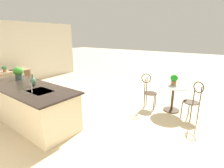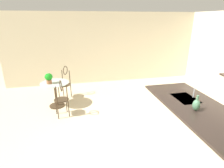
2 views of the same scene
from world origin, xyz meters
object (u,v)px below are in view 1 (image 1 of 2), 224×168
object	(u,v)px
chair_by_island	(193,99)
potted_plant_on_table	(174,79)
chair_near_window	(149,89)
keyboard	(15,69)
potted_plant_counter_far	(18,72)
writing_desk	(14,76)
potted_plant_on_desk	(4,69)
vase_on_counter	(33,81)
bistro_table	(173,96)

from	to	relation	value
chair_by_island	potted_plant_on_table	world-z (taller)	chair_by_island
chair_near_window	potted_plant_on_table	distance (m)	0.77
keyboard	potted_plant_on_table	distance (m)	6.17
keyboard	potted_plant_counter_far	xyz separation A→B (m)	(-2.52, 1.00, 0.37)
keyboard	writing_desk	bearing A→B (deg)	101.31
potted_plant_on_desk	vase_on_counter	world-z (taller)	vase_on_counter
potted_plant_counter_far	keyboard	bearing A→B (deg)	-21.71
keyboard	potted_plant_on_desk	bearing A→B (deg)	107.28
bistro_table	vase_on_counter	size ratio (longest dim) A/B	2.78
chair_by_island	potted_plant_on_desk	xyz separation A→B (m)	(6.44, 1.75, 0.30)
potted_plant_on_table	vase_on_counter	size ratio (longest dim) A/B	1.03
bistro_table	potted_plant_counter_far	world-z (taller)	potted_plant_counter_far
chair_near_window	potted_plant_on_desk	distance (m)	5.51
chair_by_island	potted_plant_counter_far	world-z (taller)	potted_plant_counter_far
writing_desk	potted_plant_on_table	bearing A→B (deg)	-163.21
bistro_table	potted_plant_counter_far	xyz separation A→B (m)	(3.47, 2.56, 0.68)
keyboard	potted_plant_on_desk	world-z (taller)	potted_plant_on_desk
potted_plant_on_table	potted_plant_on_desk	size ratio (longest dim) A/B	1.24
chair_near_window	writing_desk	bearing A→B (deg)	15.21
bistro_table	potted_plant_counter_far	distance (m)	4.36
chair_by_island	bistro_table	bearing A→B (deg)	-23.51
chair_by_island	vase_on_counter	size ratio (longest dim) A/B	3.62
keyboard	vase_on_counter	world-z (taller)	vase_on_counter
chair_near_window	vase_on_counter	bearing A→B (deg)	51.73
potted_plant_counter_far	vase_on_counter	bearing A→B (deg)	174.68
potted_plant_on_table	vase_on_counter	bearing A→B (deg)	47.75
bistro_table	vase_on_counter	distance (m)	3.73
potted_plant_on_desk	potted_plant_counter_far	bearing A→B (deg)	166.91
keyboard	potted_plant_counter_far	size ratio (longest dim) A/B	1.25
chair_by_island	vase_on_counter	xyz separation A→B (m)	(3.16, 2.39, 0.46)
vase_on_counter	keyboard	bearing A→B (deg)	-17.63
chair_near_window	potted_plant_on_desk	size ratio (longest dim) A/B	4.37
chair_near_window	vase_on_counter	size ratio (longest dim) A/B	3.62
bistro_table	chair_near_window	xyz separation A→B (m)	(0.65, 0.21, 0.13)
potted_plant_on_desk	bistro_table	bearing A→B (deg)	-161.08
potted_plant_on_desk	keyboard	bearing A→B (deg)	-72.72
chair_near_window	writing_desk	xyz separation A→B (m)	(5.32, 1.45, -0.06)
chair_by_island	potted_plant_on_desk	world-z (taller)	chair_by_island
bistro_table	chair_by_island	bearing A→B (deg)	156.49
potted_plant_counter_far	potted_plant_on_desk	bearing A→B (deg)	-13.09
writing_desk	keyboard	xyz separation A→B (m)	(0.02, -0.10, 0.25)
chair_by_island	potted_plant_on_table	size ratio (longest dim) A/B	3.53
potted_plant_on_table	potted_plant_on_desk	distance (m)	6.18
chair_by_island	writing_desk	bearing A→B (deg)	12.04
chair_by_island	keyboard	xyz separation A→B (m)	(6.58, 1.30, 0.18)
keyboard	chair_by_island	bearing A→B (deg)	-168.83
chair_near_window	potted_plant_on_table	bearing A→B (deg)	-150.48
chair_near_window	keyboard	world-z (taller)	chair_near_window
chair_near_window	chair_by_island	distance (m)	1.24
keyboard	potted_plant_on_desk	distance (m)	0.49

